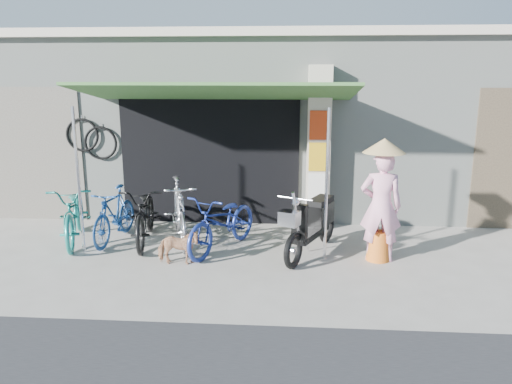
# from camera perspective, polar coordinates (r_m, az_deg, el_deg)

# --- Properties ---
(ground) EXTENTS (80.00, 80.00, 0.00)m
(ground) POSITION_cam_1_polar(r_m,az_deg,el_deg) (7.32, 1.01, -9.49)
(ground) COLOR #9E988E
(ground) RESTS_ON ground
(bicycle_shop) EXTENTS (12.30, 5.30, 3.66)m
(bicycle_shop) POSITION_cam_1_polar(r_m,az_deg,el_deg) (11.88, 2.38, 8.48)
(bicycle_shop) COLOR #A5ABA3
(bicycle_shop) RESTS_ON ground
(shop_pillar) EXTENTS (0.42, 0.44, 3.00)m
(shop_pillar) POSITION_cam_1_polar(r_m,az_deg,el_deg) (9.29, 7.14, 4.94)
(shop_pillar) COLOR beige
(shop_pillar) RESTS_ON ground
(awning) EXTENTS (4.60, 1.88, 2.72)m
(awning) POSITION_cam_1_polar(r_m,az_deg,el_deg) (8.46, -4.54, 11.10)
(awning) COLOR #36662E
(awning) RESTS_ON ground
(neighbour_left) EXTENTS (2.60, 0.06, 2.60)m
(neighbour_left) POSITION_cam_1_polar(r_m,az_deg,el_deg) (10.86, -25.54, 3.89)
(neighbour_left) COLOR #6B665B
(neighbour_left) RESTS_ON ground
(bike_teal) EXTENTS (1.22, 2.07, 1.03)m
(bike_teal) POSITION_cam_1_polar(r_m,az_deg,el_deg) (9.12, -19.98, -2.26)
(bike_teal) COLOR #1B7C72
(bike_teal) RESTS_ON ground
(bike_blue) EXTENTS (0.61, 1.62, 0.95)m
(bike_blue) POSITION_cam_1_polar(r_m,az_deg,el_deg) (8.95, -15.88, -2.51)
(bike_blue) COLOR #21509B
(bike_blue) RESTS_ON ground
(bike_black) EXTENTS (0.98, 2.03, 1.02)m
(bike_black) POSITION_cam_1_polar(r_m,az_deg,el_deg) (8.75, -12.48, -2.41)
(bike_black) COLOR black
(bike_black) RESTS_ON ground
(bike_silver) EXTENTS (1.05, 1.91, 1.11)m
(bike_silver) POSITION_cam_1_polar(r_m,az_deg,el_deg) (8.60, -8.77, -2.24)
(bike_silver) COLOR silver
(bike_silver) RESTS_ON ground
(bike_navy) EXTENTS (1.40, 1.95, 0.98)m
(bike_navy) POSITION_cam_1_polar(r_m,az_deg,el_deg) (8.17, -3.77, -3.42)
(bike_navy) COLOR navy
(bike_navy) RESTS_ON ground
(street_dog) EXTENTS (0.66, 0.32, 0.55)m
(street_dog) POSITION_cam_1_polar(r_m,az_deg,el_deg) (7.70, -8.90, -6.27)
(street_dog) COLOR tan
(street_dog) RESTS_ON ground
(moped) EXTENTS (0.98, 1.81, 1.09)m
(moped) POSITION_cam_1_polar(r_m,az_deg,el_deg) (8.05, 6.50, -3.66)
(moped) COLOR black
(moped) RESTS_ON ground
(nun) EXTENTS (0.67, 0.64, 1.91)m
(nun) POSITION_cam_1_polar(r_m,az_deg,el_deg) (7.85, 14.10, -1.11)
(nun) COLOR #EA9EBB
(nun) RESTS_ON ground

